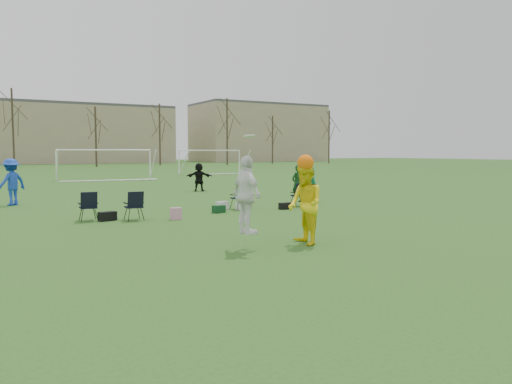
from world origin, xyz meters
TOP-DOWN VIEW (x-y plane):
  - ground at (0.00, 0.00)m, footprint 260.00×260.00m
  - fielder_blue at (-3.87, 14.48)m, footprint 1.47×1.32m
  - fielder_green_far at (8.22, 9.80)m, footprint 0.63×0.85m
  - fielder_black at (6.05, 17.67)m, footprint 1.54×1.17m
  - center_contest at (1.18, 1.06)m, footprint 2.28×1.13m
  - sideline_setup at (2.76, 8.08)m, footprint 9.19×2.14m
  - goal_mid at (4.00, 32.00)m, footprint 7.40×0.63m
  - goal_right at (16.00, 38.00)m, footprint 7.35×1.14m
  - tree_line at (0.24, 69.85)m, footprint 110.28×3.28m
  - building_row at (6.73, 96.00)m, footprint 126.00×16.00m

SIDE VIEW (x-z plane):
  - ground at x=0.00m, z-range 0.00..0.00m
  - sideline_setup at x=2.76m, z-range -0.34..1.39m
  - fielder_green_far at x=8.22m, z-range 0.00..1.58m
  - fielder_black at x=6.05m, z-range 0.00..1.63m
  - fielder_blue at x=-3.87m, z-range 0.00..1.98m
  - center_contest at x=1.18m, z-range -0.21..2.45m
  - goal_mid at x=4.00m, z-range 0.69..3.15m
  - goal_right at x=16.00m, z-range 0.69..3.15m
  - tree_line at x=0.24m, z-range -0.61..10.79m
  - building_row at x=6.73m, z-range -0.51..12.49m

